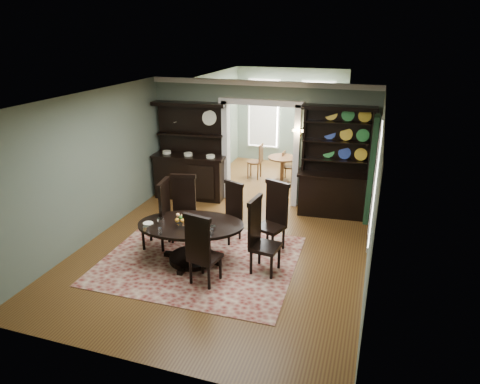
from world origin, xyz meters
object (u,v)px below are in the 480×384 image
at_px(sideboard, 190,165).
at_px(welsh_dresser, 334,177).
at_px(dining_table, 191,235).
at_px(parlor_table, 282,166).

distance_m(sideboard, welsh_dresser, 3.61).
height_order(dining_table, welsh_dresser, welsh_dresser).
relative_size(dining_table, parlor_table, 2.73).
xyz_separation_m(sideboard, welsh_dresser, (3.61, 0.01, 0.07)).
bearing_deg(welsh_dresser, dining_table, -130.93).
bearing_deg(sideboard, welsh_dresser, -5.23).
xyz_separation_m(welsh_dresser, parlor_table, (-1.61, 1.79, -0.44)).
distance_m(welsh_dresser, parlor_table, 2.45).
relative_size(sideboard, welsh_dresser, 0.96).
height_order(dining_table, parlor_table, dining_table).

